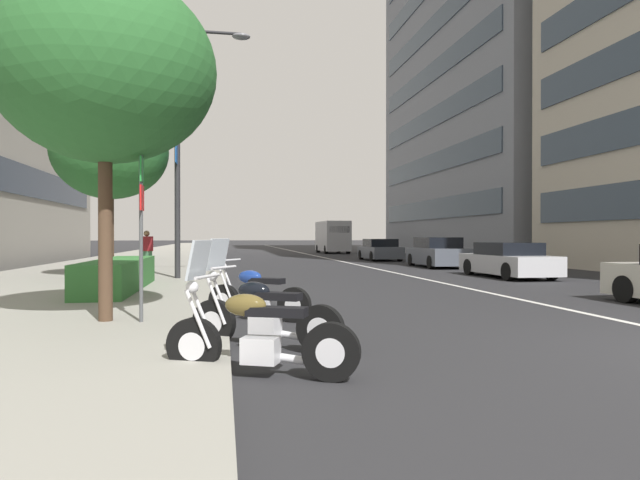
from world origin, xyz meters
TOP-DOWN VIEW (x-y plane):
  - sidewalk_right_plaza at (30.00, 11.14)m, footprint 160.00×8.55m
  - lane_centre_stripe at (35.00, 0.00)m, footprint 110.00×0.16m
  - motorcycle_under_tarp at (0.24, 6.59)m, footprint 0.98×2.03m
  - motorcycle_by_sign_pole at (1.69, 6.44)m, footprint 1.26×1.95m
  - motorcycle_nearest_camera at (4.33, 6.35)m, footprint 1.24×1.79m
  - car_approaching_light at (13.17, -3.32)m, footprint 4.45×1.90m
  - car_following_behind at (19.95, -3.29)m, footprint 4.47×1.95m
  - car_mid_block_traffic at (27.80, -2.66)m, footprint 4.27×1.93m
  - delivery_van_ahead at (42.89, -2.63)m, footprint 5.71×2.24m
  - parking_sign_by_curb at (3.43, 8.22)m, footprint 0.32×0.06m
  - street_lamp_with_banners at (12.82, 8.07)m, footprint 1.26×2.44m
  - clipped_hedge_bed at (9.03, 9.56)m, footprint 5.58×1.10m
  - street_tree_by_lamp_post at (3.63, 8.80)m, footprint 3.52×3.52m
  - street_tree_far_plaza at (13.44, 10.60)m, footprint 3.73×3.73m
  - pedestrian_on_plaza at (15.97, 9.79)m, footprint 0.44×0.48m

SIDE VIEW (x-z plane):
  - lane_centre_stripe at x=35.00m, z-range 0.00..0.01m
  - sidewalk_right_plaza at x=30.00m, z-range 0.00..0.15m
  - motorcycle_nearest_camera at x=4.33m, z-range -0.13..0.95m
  - motorcycle_under_tarp at x=0.24m, z-range -0.30..1.17m
  - motorcycle_by_sign_pole at x=1.69m, z-range -0.30..1.18m
  - clipped_hedge_bed at x=9.03m, z-range 0.15..0.91m
  - car_approaching_light at x=13.17m, z-range -0.03..1.24m
  - car_mid_block_traffic at x=27.80m, z-range -0.04..1.30m
  - car_following_behind at x=19.95m, z-range -0.03..1.42m
  - pedestrian_on_plaza at x=15.97m, z-range 0.15..1.72m
  - delivery_van_ahead at x=42.89m, z-range 0.09..2.91m
  - parking_sign_by_curb at x=3.43m, z-range 0.48..3.15m
  - street_tree_by_lamp_post at x=3.63m, z-range 1.40..6.92m
  - street_tree_far_plaza at x=13.44m, z-range 1.43..7.17m
  - street_lamp_with_banners at x=12.82m, z-range 0.93..9.05m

